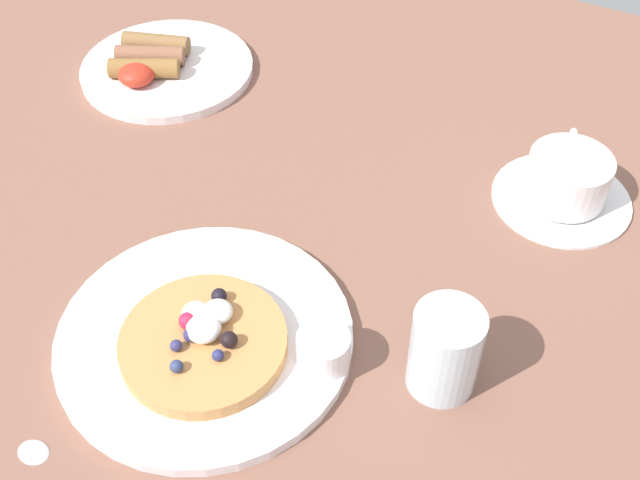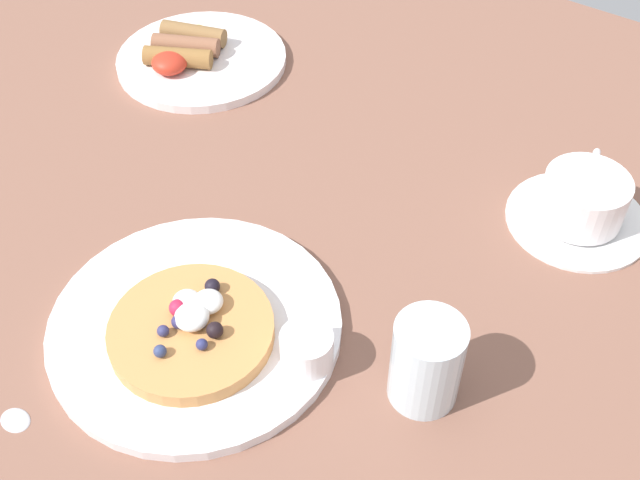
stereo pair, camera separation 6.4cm
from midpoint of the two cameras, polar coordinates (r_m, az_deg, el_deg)
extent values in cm
cube|color=brown|center=(80.79, -1.18, -2.63)|extent=(189.16, 132.16, 3.00)
cylinder|color=white|center=(74.51, -6.50, -6.23)|extent=(27.25, 27.25, 1.20)
cylinder|color=#C68549|center=(72.47, -6.81, -6.59)|extent=(15.05, 15.05, 1.53)
sphere|color=navy|center=(71.36, -7.58, -5.95)|extent=(1.35, 1.35, 1.35)
sphere|color=black|center=(70.32, -4.98, -6.59)|extent=(1.53, 1.53, 1.53)
sphere|color=navy|center=(71.09, -8.68, -6.59)|extent=(1.09, 1.09, 1.09)
sphere|color=navy|center=(72.95, -7.11, -4.51)|extent=(1.05, 1.05, 1.05)
sphere|color=black|center=(73.60, -5.28, -3.43)|extent=(1.44, 1.44, 1.44)
sphere|color=#C22142|center=(72.19, -7.69, -4.97)|extent=(1.61, 1.61, 1.61)
sphere|color=navy|center=(69.79, -5.88, -7.60)|extent=(1.06, 1.06, 1.06)
sphere|color=navy|center=(71.21, -6.03, -6.04)|extent=(1.13, 1.13, 1.13)
sphere|color=navy|center=(69.66, -8.70, -8.11)|extent=(1.16, 1.16, 1.16)
ellipsoid|color=white|center=(71.32, -6.78, -5.54)|extent=(3.13, 3.13, 1.88)
ellipsoid|color=white|center=(72.18, -5.35, -4.65)|extent=(2.76, 2.76, 1.66)
ellipsoid|color=white|center=(72.65, -7.07, -4.48)|extent=(2.57, 2.57, 1.54)
cylinder|color=white|center=(69.63, 1.68, -7.95)|extent=(4.74, 4.74, 3.39)
cylinder|color=#601E10|center=(69.09, 1.69, -7.62)|extent=(3.89, 3.89, 0.41)
cylinder|color=white|center=(107.25, -6.76, 12.69)|extent=(22.11, 22.11, 1.16)
cylinder|color=brown|center=(104.70, -8.42, 12.79)|extent=(8.84, 6.22, 2.48)
cylinder|color=brown|center=(106.91, -7.89, 13.62)|extent=(8.90, 5.97, 2.48)
cylinder|color=brown|center=(109.15, -7.38, 14.42)|extent=(9.02, 5.06, 2.48)
ellipsoid|color=white|center=(110.52, -6.97, 14.32)|extent=(7.02, 5.97, 0.60)
sphere|color=yellow|center=(110.25, -6.99, 14.54)|extent=(2.00, 2.00, 2.00)
ellipsoid|color=red|center=(103.83, -8.99, 12.40)|extent=(4.54, 4.54, 2.49)
cylinder|color=white|center=(89.01, 19.97, 1.37)|extent=(14.95, 14.95, 0.81)
cylinder|color=white|center=(87.10, 20.45, 2.73)|extent=(8.82, 8.82, 5.04)
torus|color=white|center=(91.14, 20.95, 4.99)|extent=(1.55, 3.71, 3.62)
cylinder|color=brown|center=(86.07, 20.72, 3.51)|extent=(7.50, 7.50, 0.40)
ellipsoid|color=silver|center=(72.48, -18.71, -12.18)|extent=(2.86, 2.20, 0.60)
cylinder|color=silver|center=(68.08, 10.36, -8.74)|extent=(6.13, 6.13, 8.76)
camera|label=1|loc=(0.03, -87.60, 2.50)|focal=44.57mm
camera|label=2|loc=(0.03, 92.40, -2.50)|focal=44.57mm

